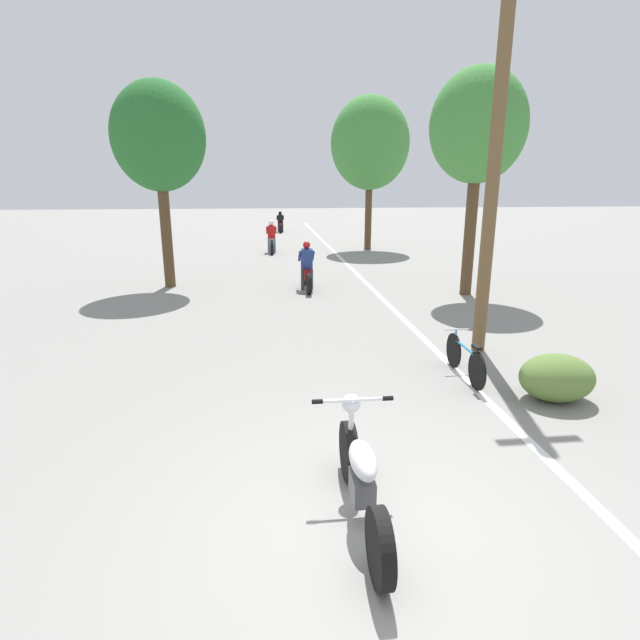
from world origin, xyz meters
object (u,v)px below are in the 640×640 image
object	(u,v)px
roadside_tree_right_near	(478,128)
motorcycle_foreground	(361,478)
motorcycle_rider_mid	(272,240)
bicycle_parked	(465,359)
motorcycle_rider_far	(280,224)
roadside_tree_left	(159,138)
utility_pole	(495,155)
roadside_tree_right_far	(370,144)
motorcycle_rider_lead	(307,271)

from	to	relation	value
roadside_tree_right_near	motorcycle_foreground	bearing A→B (deg)	-117.24
motorcycle_rider_mid	bicycle_parked	world-z (taller)	motorcycle_rider_mid
motorcycle_rider_mid	motorcycle_rider_far	bearing A→B (deg)	85.71
roadside_tree_left	motorcycle_rider_mid	distance (m)	9.05
utility_pole	motorcycle_rider_mid	bearing A→B (deg)	104.39
roadside_tree_right_near	motorcycle_rider_mid	bearing A→B (deg)	119.45
roadside_tree_right_near	bicycle_parked	size ratio (longest dim) A/B	3.80
motorcycle_rider_mid	motorcycle_rider_far	distance (m)	9.88
roadside_tree_right_far	motorcycle_rider_mid	bearing A→B (deg)	-171.67
roadside_tree_right_near	motorcycle_rider_lead	distance (m)	6.14
motorcycle_rider_lead	utility_pole	bearing A→B (deg)	-65.33
utility_pole	motorcycle_rider_lead	distance (m)	7.36
motorcycle_rider_lead	motorcycle_foreground	bearing A→B (deg)	-92.13
utility_pole	motorcycle_rider_mid	distance (m)	15.24
motorcycle_rider_lead	motorcycle_rider_far	xyz separation A→B (m)	(-0.18, 18.23, -0.03)
bicycle_parked	motorcycle_rider_far	bearing A→B (deg)	94.81
roadside_tree_right_far	motorcycle_rider_lead	size ratio (longest dim) A/B	3.32
motorcycle_rider_lead	roadside_tree_right_far	bearing A→B (deg)	67.62
utility_pole	roadside_tree_right_far	xyz separation A→B (m)	(0.94, 15.14, 1.25)
motorcycle_rider_mid	bicycle_parked	bearing A→B (deg)	-79.60
bicycle_parked	motorcycle_rider_lead	bearing A→B (deg)	104.97
roadside_tree_left	roadside_tree_right_far	bearing A→B (deg)	46.00
roadside_tree_right_near	roadside_tree_left	distance (m)	8.95
roadside_tree_right_far	motorcycle_foreground	size ratio (longest dim) A/B	3.25
roadside_tree_left	utility_pole	bearing A→B (deg)	-44.80
motorcycle_foreground	bicycle_parked	xyz separation A→B (m)	(2.38, 3.35, -0.11)
motorcycle_rider_lead	motorcycle_rider_far	bearing A→B (deg)	90.55
roadside_tree_right_far	bicycle_parked	size ratio (longest dim) A/B	4.35
motorcycle_rider_lead	bicycle_parked	world-z (taller)	motorcycle_rider_lead
utility_pole	roadside_tree_left	xyz separation A→B (m)	(-6.99, 6.94, 0.76)
roadside_tree_right_far	bicycle_parked	distance (m)	17.16
utility_pole	roadside_tree_right_far	distance (m)	15.22
roadside_tree_right_far	motorcycle_rider_lead	distance (m)	10.70
roadside_tree_left	bicycle_parked	bearing A→B (deg)	-53.22
roadside_tree_right_far	motorcycle_rider_lead	bearing A→B (deg)	-112.38
utility_pole	bicycle_parked	world-z (taller)	utility_pole
bicycle_parked	roadside_tree_right_near	bearing A→B (deg)	67.76
roadside_tree_left	bicycle_parked	xyz separation A→B (m)	(6.17, -8.26, -4.03)
roadside_tree_right_near	motorcycle_rider_mid	world-z (taller)	roadside_tree_right_near
bicycle_parked	utility_pole	bearing A→B (deg)	58.32
motorcycle_rider_lead	bicycle_parked	distance (m)	7.67
roadside_tree_left	motorcycle_rider_far	size ratio (longest dim) A/B	2.86
motorcycle_rider_lead	motorcycle_rider_far	size ratio (longest dim) A/B	1.01
utility_pole	roadside_tree_right_near	size ratio (longest dim) A/B	1.15
roadside_tree_right_near	motorcycle_rider_far	world-z (taller)	roadside_tree_right_near
roadside_tree_right_near	roadside_tree_right_far	world-z (taller)	roadside_tree_right_far
roadside_tree_left	motorcycle_rider_mid	size ratio (longest dim) A/B	2.91
utility_pole	roadside_tree_left	size ratio (longest dim) A/B	1.18
motorcycle_foreground	bicycle_parked	size ratio (longest dim) A/B	1.34
utility_pole	motorcycle_foreground	size ratio (longest dim) A/B	3.27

